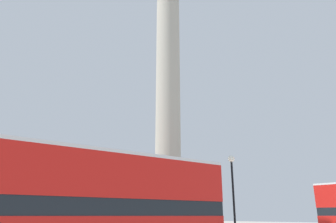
{
  "coord_description": "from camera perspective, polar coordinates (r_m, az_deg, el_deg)",
  "views": [
    {
      "loc": [
        -13.97,
        -16.8,
        2.22
      ],
      "look_at": [
        0.0,
        0.0,
        9.19
      ],
      "focal_mm": 35.0,
      "sensor_mm": 36.0,
      "label": 1
    }
  ],
  "objects": [
    {
      "name": "street_lamp",
      "position": [
        22.83,
        11.29,
        -13.7
      ],
      "size": [
        0.46,
        0.46,
        6.18
      ],
      "color": "black",
      "rests_on": "ground_plane"
    },
    {
      "name": "bus_a",
      "position": [
        11.72,
        -15.9,
        -16.15
      ],
      "size": [
        11.56,
        3.21,
        4.35
      ],
      "rotation": [
        0.0,
        0.0,
        -0.06
      ],
      "color": "red",
      "rests_on": "ground_plane"
    },
    {
      "name": "monument_column",
      "position": [
        22.28,
        0.0,
        -6.37
      ],
      "size": [
        5.43,
        5.43,
        20.88
      ],
      "color": "#A39E8E",
      "rests_on": "ground_plane"
    }
  ]
}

